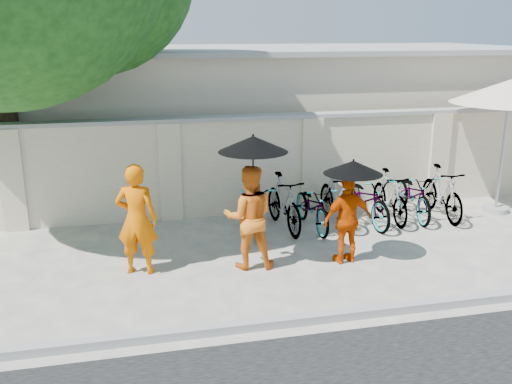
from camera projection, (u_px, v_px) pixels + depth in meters
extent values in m
plane|color=beige|center=(251.00, 274.00, 9.15)|extent=(80.00, 80.00, 0.00)
cube|color=gray|center=(278.00, 322.00, 7.54)|extent=(40.00, 0.16, 0.12)
cube|color=beige|center=(264.00, 166.00, 12.08)|extent=(20.00, 0.30, 2.00)
cube|color=#C3B195|center=(267.00, 111.00, 15.69)|extent=(14.00, 6.00, 3.20)
cylinder|color=#4C3623|center=(2.00, 112.00, 11.29)|extent=(0.60, 0.60, 4.40)
imported|color=#E16200|center=(137.00, 219.00, 8.99)|extent=(0.75, 0.60, 1.81)
imported|color=orange|center=(249.00, 217.00, 9.23)|extent=(0.92, 0.77, 1.72)
cylinder|color=black|center=(253.00, 178.00, 8.98)|extent=(0.02, 0.02, 1.11)
cone|color=black|center=(253.00, 144.00, 8.83)|extent=(1.10, 1.10, 0.25)
imported|color=#C63C00|center=(348.00, 220.00, 9.45)|extent=(0.92, 0.49, 1.50)
cylinder|color=black|center=(352.00, 192.00, 9.24)|extent=(0.02, 0.02, 0.81)
cone|color=black|center=(353.00, 167.00, 9.12)|extent=(0.96, 0.96, 0.22)
cylinder|color=gray|center=(495.00, 209.00, 12.28)|extent=(0.53, 0.53, 0.11)
cylinder|color=#9F9CAE|center=(502.00, 154.00, 11.94)|extent=(0.06, 0.06, 2.52)
cone|color=beige|center=(510.00, 91.00, 11.58)|extent=(2.44, 2.44, 0.48)
imported|color=#9F9CAE|center=(255.00, 207.00, 11.01)|extent=(0.87, 1.92, 0.97)
imported|color=#9F9CAE|center=(284.00, 203.00, 11.07)|extent=(0.66, 1.84, 1.08)
imported|color=#9F9CAE|center=(313.00, 207.00, 11.14)|extent=(0.67, 1.73, 0.90)
imported|color=#9F9CAE|center=(337.00, 198.00, 11.39)|extent=(0.57, 1.80, 1.07)
imported|color=#9F9CAE|center=(365.00, 199.00, 11.44)|extent=(0.88, 1.96, 1.00)
imported|color=#9F9CAE|center=(390.00, 196.00, 11.61)|extent=(0.56, 1.73, 1.03)
imported|color=#9F9CAE|center=(413.00, 195.00, 11.80)|extent=(0.85, 1.91, 0.97)
imported|color=#9F9CAE|center=(442.00, 193.00, 11.78)|extent=(0.61, 1.81, 1.07)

